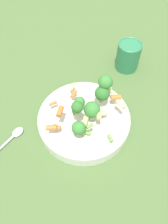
# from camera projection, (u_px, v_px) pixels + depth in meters

# --- Properties ---
(ground_plane) EXTENTS (3.00, 3.00, 0.00)m
(ground_plane) POSITION_uv_depth(u_px,v_px,m) (84.00, 124.00, 0.64)
(ground_plane) COLOR #4C6B38
(bowl) EXTENTS (0.26, 0.26, 0.04)m
(bowl) POSITION_uv_depth(u_px,v_px,m) (84.00, 119.00, 0.63)
(bowl) COLOR white
(bowl) RESTS_ON ground_plane
(pasta_salad) EXTENTS (0.23, 0.22, 0.09)m
(pasta_salad) POSITION_uv_depth(u_px,v_px,m) (92.00, 104.00, 0.58)
(pasta_salad) COLOR #8CB766
(pasta_salad) RESTS_ON bowl
(cup) EXTENTS (0.08, 0.08, 0.10)m
(cup) POSITION_uv_depth(u_px,v_px,m) (128.00, 56.00, 0.74)
(cup) COLOR #2D7F51
(cup) RESTS_ON ground_plane
(spoon) EXTENTS (0.16, 0.07, 0.01)m
(spoon) POSITION_uv_depth(u_px,v_px,m) (9.00, 140.00, 0.61)
(spoon) COLOR silver
(spoon) RESTS_ON ground_plane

